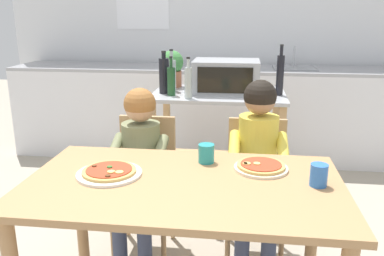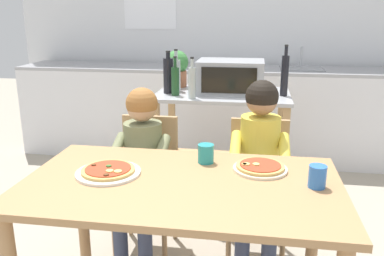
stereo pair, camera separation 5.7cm
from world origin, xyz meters
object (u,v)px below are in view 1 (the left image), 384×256
(bottle_squat_spirits, at_px, (280,74))
(bottle_brown_beer, at_px, (188,82))
(dining_chair_left, at_px, (145,174))
(pizza_plate_white, at_px, (109,172))
(kitchen_island_cart, at_px, (218,130))
(potted_herb_plant, at_px, (172,68))
(toaster_oven, at_px, (226,76))
(dining_chair_right, at_px, (256,178))
(drinking_cup_teal, at_px, (206,153))
(dining_table, at_px, (183,204))
(child_in_yellow_shirt, at_px, (258,155))
(bottle_clear_vinegar, at_px, (172,75))
(drinking_cup_blue, at_px, (319,175))
(bottle_dark_olive_oil, at_px, (171,81))
(pizza_plate_cream, at_px, (261,167))
(bottle_tall_green_wine, at_px, (164,75))
(child_in_olive_shirt, at_px, (139,156))

(bottle_squat_spirits, height_order, bottle_brown_beer, bottle_squat_spirits)
(dining_chair_left, bearing_deg, pizza_plate_white, -89.98)
(kitchen_island_cart, height_order, potted_herb_plant, potted_herb_plant)
(kitchen_island_cart, distance_m, bottle_brown_beer, 0.50)
(potted_herb_plant, bearing_deg, toaster_oven, -22.84)
(dining_chair_right, distance_m, drinking_cup_teal, 0.59)
(dining_chair_right, height_order, drinking_cup_teal, drinking_cup_teal)
(bottle_squat_spirits, bearing_deg, dining_table, -110.46)
(potted_herb_plant, bearing_deg, child_in_yellow_shirt, -56.86)
(toaster_oven, xyz_separation_m, drinking_cup_teal, (-0.04, -1.14, -0.19))
(bottle_clear_vinegar, relative_size, drinking_cup_blue, 3.29)
(bottle_squat_spirits, bearing_deg, bottle_clear_vinegar, 175.10)
(kitchen_island_cart, xyz_separation_m, dining_table, (-0.06, -1.36, 0.06))
(dining_chair_right, relative_size, pizza_plate_white, 2.83)
(bottle_squat_spirits, bearing_deg, bottle_dark_olive_oil, -172.20)
(child_in_yellow_shirt, bearing_deg, dining_chair_right, 90.00)
(pizza_plate_cream, bearing_deg, dining_table, -151.70)
(pizza_plate_white, bearing_deg, dining_table, -4.69)
(bottle_squat_spirits, height_order, drinking_cup_teal, bottle_squat_spirits)
(bottle_dark_olive_oil, height_order, drinking_cup_teal, bottle_dark_olive_oil)
(kitchen_island_cart, xyz_separation_m, bottle_dark_olive_oil, (-0.33, -0.14, 0.39))
(pizza_plate_cream, bearing_deg, bottle_tall_green_wine, 120.88)
(bottle_clear_vinegar, bearing_deg, toaster_oven, -1.55)
(bottle_brown_beer, distance_m, child_in_olive_shirt, 0.71)
(bottle_brown_beer, bearing_deg, bottle_squat_spirits, 17.65)
(toaster_oven, height_order, bottle_squat_spirits, bottle_squat_spirits)
(kitchen_island_cart, relative_size, dining_chair_left, 1.19)
(potted_herb_plant, height_order, drinking_cup_blue, potted_herb_plant)
(bottle_tall_green_wine, xyz_separation_m, child_in_olive_shirt, (-0.00, -0.76, -0.34))
(drinking_cup_blue, bearing_deg, bottle_tall_green_wine, 125.29)
(dining_chair_left, relative_size, drinking_cup_teal, 9.03)
(bottle_dark_olive_oil, bearing_deg, bottle_squat_spirits, 7.80)
(child_in_yellow_shirt, relative_size, drinking_cup_teal, 11.77)
(bottle_dark_olive_oil, distance_m, drinking_cup_teal, 1.05)
(pizza_plate_cream, bearing_deg, dining_chair_left, 144.50)
(toaster_oven, bearing_deg, bottle_clear_vinegar, 178.45)
(toaster_oven, bearing_deg, drinking_cup_teal, -91.78)
(dining_chair_right, height_order, pizza_plate_white, dining_chair_right)
(pizza_plate_cream, height_order, drinking_cup_blue, drinking_cup_blue)
(bottle_squat_spirits, bearing_deg, drinking_cup_teal, -111.01)
(child_in_yellow_shirt, relative_size, pizza_plate_cream, 4.30)
(kitchen_island_cart, height_order, drinking_cup_teal, kitchen_island_cart)
(potted_herb_plant, distance_m, child_in_yellow_shirt, 1.24)
(toaster_oven, distance_m, bottle_clear_vinegar, 0.41)
(bottle_dark_olive_oil, height_order, bottle_clear_vinegar, bottle_clear_vinegar)
(kitchen_island_cart, bearing_deg, toaster_oven, 21.45)
(drinking_cup_teal, bearing_deg, bottle_clear_vinegar, 107.81)
(toaster_oven, height_order, dining_chair_left, toaster_oven)
(bottle_tall_green_wine, relative_size, drinking_cup_blue, 3.26)
(dining_chair_left, bearing_deg, dining_table, -63.00)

